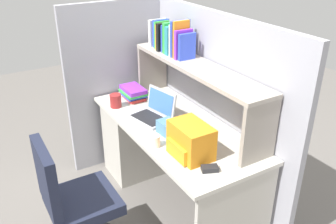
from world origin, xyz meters
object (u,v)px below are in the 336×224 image
computer_mouse (210,169)px  paper_cup (155,141)px  tissue_box (171,130)px  snack_canister (116,101)px  laptop (154,112)px  backpack (190,141)px  office_chair (76,211)px

computer_mouse → paper_cup: size_ratio=1.24×
tissue_box → snack_canister: bearing=-171.7°
laptop → tissue_box: 0.31m
backpack → tissue_box: backpack is taller
backpack → office_chair: 0.90m
snack_canister → tissue_box: bearing=12.9°
laptop → tissue_box: (0.31, -0.03, -0.00)m
laptop → snack_canister: bearing=-152.5°
computer_mouse → office_chair: size_ratio=0.11×
computer_mouse → tissue_box: 0.50m
computer_mouse → tissue_box: size_ratio=0.47×
snack_canister → computer_mouse: bearing=6.5°
backpack → snack_canister: (-0.94, -0.12, -0.05)m
backpack → paper_cup: 0.27m
laptop → snack_canister: size_ratio=3.14×
computer_mouse → tissue_box: (-0.50, 0.02, 0.03)m
computer_mouse → office_chair: bearing=-99.2°
paper_cup → office_chair: 0.71m
tissue_box → paper_cup: bearing=-72.5°
laptop → paper_cup: (0.38, -0.20, -0.01)m
computer_mouse → snack_canister: 1.16m
backpack → office_chair: (-0.24, -0.74, -0.45)m
office_chair → tissue_box: bearing=-86.3°
backpack → paper_cup: size_ratio=3.57×
backpack → tissue_box: size_ratio=1.36×
laptop → backpack: bearing=-5.4°
laptop → office_chair: laptop is taller
backpack → computer_mouse: bearing=2.1°
paper_cup → snack_canister: 0.73m
paper_cup → backpack: bearing=34.0°
snack_canister → office_chair: 1.01m
computer_mouse → snack_canister: (-1.15, -0.13, 0.04)m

